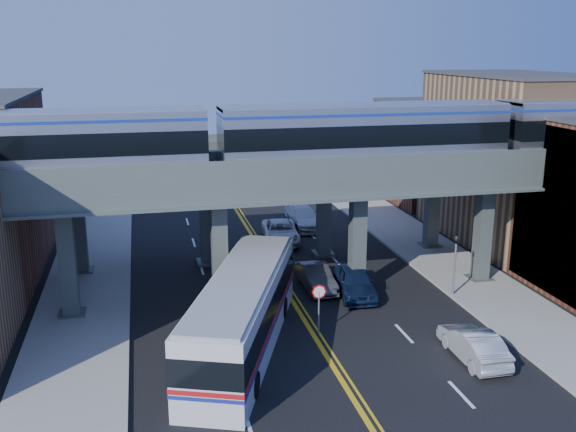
% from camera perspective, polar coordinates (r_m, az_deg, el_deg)
% --- Properties ---
extents(ground, '(120.00, 120.00, 0.00)m').
position_cam_1_polar(ground, '(30.27, 3.74, -12.79)').
color(ground, black).
rests_on(ground, ground).
extents(sidewalk_west, '(5.00, 70.00, 0.16)m').
position_cam_1_polar(sidewalk_west, '(38.43, -17.61, -7.16)').
color(sidewalk_west, gray).
rests_on(sidewalk_west, ground).
extents(sidewalk_east, '(5.00, 70.00, 0.16)m').
position_cam_1_polar(sidewalk_east, '(42.90, 14.73, -4.63)').
color(sidewalk_east, gray).
rests_on(sidewalk_east, ground).
extents(building_west_c, '(8.00, 10.00, 8.00)m').
position_cam_1_polar(building_west_c, '(56.54, -23.65, 3.38)').
color(building_west_c, '#896647').
rests_on(building_west_c, ground).
extents(building_east_b, '(8.00, 14.00, 12.00)m').
position_cam_1_polar(building_east_b, '(49.95, 19.16, 4.78)').
color(building_east_b, '#896647').
rests_on(building_east_b, ground).
extents(building_east_c, '(8.00, 10.00, 9.00)m').
position_cam_1_polar(building_east_c, '(61.42, 12.67, 5.56)').
color(building_east_c, brown).
rests_on(building_east_c, ground).
extents(mural_panel, '(0.10, 9.50, 9.50)m').
position_cam_1_polar(mural_panel, '(38.32, 23.37, -0.40)').
color(mural_panel, teal).
rests_on(mural_panel, ground).
extents(elevated_viaduct_near, '(52.00, 3.60, 7.40)m').
position_cam_1_polar(elevated_viaduct_near, '(35.36, 0.20, 2.51)').
color(elevated_viaduct_near, '#404A49').
rests_on(elevated_viaduct_near, ground).
extents(elevated_viaduct_far, '(52.00, 3.60, 7.40)m').
position_cam_1_polar(elevated_viaduct_far, '(42.08, -1.99, 4.49)').
color(elevated_viaduct_far, '#404A49').
rests_on(elevated_viaduct_far, ground).
extents(transit_train, '(49.64, 3.11, 3.63)m').
position_cam_1_polar(transit_train, '(36.05, 6.79, 7.32)').
color(transit_train, black).
rests_on(transit_train, elevated_viaduct_near).
extents(stop_sign, '(0.76, 0.09, 2.63)m').
position_cam_1_polar(stop_sign, '(32.21, 2.77, -7.55)').
color(stop_sign, slate).
rests_on(stop_sign, ground).
extents(traffic_signal, '(0.15, 0.18, 4.10)m').
position_cam_1_polar(traffic_signal, '(37.82, 14.63, -3.71)').
color(traffic_signal, slate).
rests_on(traffic_signal, ground).
extents(transit_bus, '(7.69, 13.78, 3.50)m').
position_cam_1_polar(transit_bus, '(30.76, -4.04, -8.60)').
color(transit_bus, silver).
rests_on(transit_bus, ground).
extents(car_lane_a, '(2.65, 5.20, 1.70)m').
position_cam_1_polar(car_lane_a, '(37.57, 5.99, -5.77)').
color(car_lane_a, '#101D3C').
rests_on(car_lane_a, ground).
extents(car_lane_b, '(1.63, 4.45, 1.46)m').
position_cam_1_polar(car_lane_b, '(38.31, 2.49, -5.47)').
color(car_lane_b, '#323335').
rests_on(car_lane_b, ground).
extents(car_lane_c, '(3.18, 5.75, 1.52)m').
position_cam_1_polar(car_lane_c, '(47.40, -0.69, -1.40)').
color(car_lane_c, silver).
rests_on(car_lane_c, ground).
extents(car_lane_d, '(2.67, 5.76, 1.63)m').
position_cam_1_polar(car_lane_d, '(51.16, 1.38, -0.12)').
color(car_lane_d, silver).
rests_on(car_lane_d, ground).
extents(car_parked_curb, '(1.65, 4.57, 1.50)m').
position_cam_1_polar(car_parked_curb, '(31.28, 16.15, -10.89)').
color(car_parked_curb, '#A4A5A9').
rests_on(car_parked_curb, ground).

